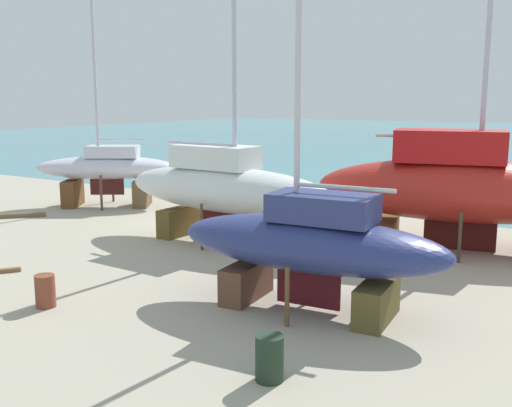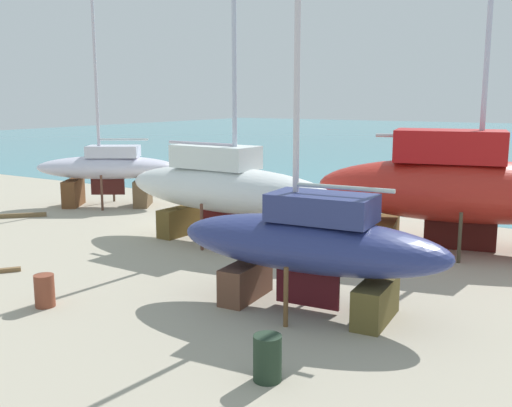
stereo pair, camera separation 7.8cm
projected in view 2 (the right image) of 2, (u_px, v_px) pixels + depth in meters
name	position (u px, v px, depth m)	size (l,w,h in m)	color
ground_plane	(106.00, 252.00, 21.24)	(47.17, 47.17, 0.00)	#AAA18C
sea_water	(482.00, 139.00, 78.63)	(150.56, 113.24, 0.01)	teal
sailboat_small_center	(461.00, 188.00, 21.12)	(10.98, 5.51, 16.28)	#553226
sailboat_mid_port	(224.00, 188.00, 22.27)	(9.33, 3.03, 15.64)	brown
sailboat_large_starboard	(108.00, 169.00, 29.98)	(7.27, 5.78, 10.85)	brown
sailboat_far_slipway	(309.00, 243.00, 15.15)	(7.48, 2.97, 12.03)	brown
worker	(355.00, 200.00, 26.85)	(0.50, 0.40, 1.73)	maroon
barrel_rust_mid	(45.00, 291.00, 15.59)	(0.52, 0.52, 0.87)	brown
barrel_tipped_center	(267.00, 358.00, 11.50)	(0.57, 0.57, 0.93)	#1F3122
timber_short_skew	(17.00, 216.00, 27.26)	(2.62, 0.16, 0.20)	brown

